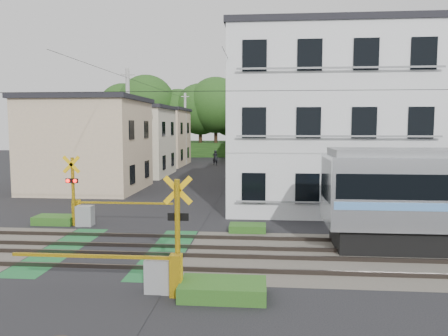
# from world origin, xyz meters

# --- Properties ---
(ground) EXTENTS (120.00, 120.00, 0.00)m
(ground) POSITION_xyz_m (0.00, 0.00, 0.00)
(ground) COLOR black
(track_bed) EXTENTS (120.00, 120.00, 0.14)m
(track_bed) POSITION_xyz_m (0.00, 0.00, 0.04)
(track_bed) COLOR #47423A
(track_bed) RESTS_ON ground
(crossing_signal_near) EXTENTS (4.74, 0.65, 3.09)m
(crossing_signal_near) POSITION_xyz_m (2.59, -3.65, 0.71)
(crossing_signal_near) COLOR yellow
(crossing_signal_near) RESTS_ON ground
(crossing_signal_far) EXTENTS (4.74, 0.65, 3.09)m
(crossing_signal_far) POSITION_xyz_m (-2.59, 3.65, 0.71)
(crossing_signal_far) COLOR yellow
(crossing_signal_far) RESTS_ON ground
(apartment_block) EXTENTS (10.20, 8.36, 9.30)m
(apartment_block) POSITION_xyz_m (8.50, 9.49, 4.66)
(apartment_block) COLOR silver
(apartment_block) RESTS_ON ground
(houses_row) EXTENTS (22.07, 31.35, 6.80)m
(houses_row) POSITION_xyz_m (0.25, 25.92, 3.24)
(houses_row) COLOR #CDB390
(houses_row) RESTS_ON ground
(tree_hill) EXTENTS (40.00, 13.08, 12.00)m
(tree_hill) POSITION_xyz_m (0.27, 47.61, 5.97)
(tree_hill) COLOR #234818
(tree_hill) RESTS_ON ground
(catenary) EXTENTS (60.00, 5.04, 7.00)m
(catenary) POSITION_xyz_m (6.00, 0.03, 3.70)
(catenary) COLOR #2D2D33
(catenary) RESTS_ON ground
(utility_poles) EXTENTS (7.90, 42.00, 8.00)m
(utility_poles) POSITION_xyz_m (-1.05, 23.01, 4.08)
(utility_poles) COLOR #A5A5A0
(utility_poles) RESTS_ON ground
(pedestrian) EXTENTS (0.63, 0.43, 1.68)m
(pedestrian) POSITION_xyz_m (0.05, 33.14, 0.84)
(pedestrian) COLOR black
(pedestrian) RESTS_ON ground
(weed_patches) EXTENTS (10.25, 8.80, 0.40)m
(weed_patches) POSITION_xyz_m (1.76, -0.09, 0.18)
(weed_patches) COLOR #2D5E1E
(weed_patches) RESTS_ON ground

